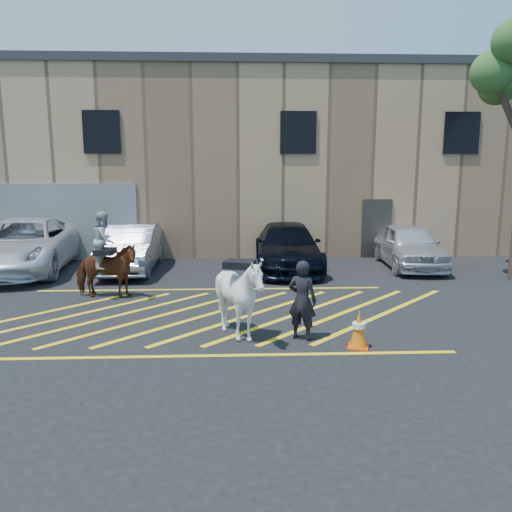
{
  "coord_description": "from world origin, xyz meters",
  "views": [
    {
      "loc": [
        0.69,
        -11.4,
        3.37
      ],
      "look_at": [
        1.19,
        0.2,
        1.3
      ],
      "focal_mm": 35.0,
      "sensor_mm": 36.0,
      "label": 1
    }
  ],
  "objects_px": {
    "car_white_suv": "(409,246)",
    "car_white_pickup": "(23,245)",
    "mounted_bay": "(106,263)",
    "handler": "(302,300)",
    "saddled_white": "(240,297)",
    "car_blue_suv": "(287,247)",
    "traffic_cone": "(359,329)",
    "car_silver_sedan": "(131,248)"
  },
  "relations": [
    {
      "from": "car_white_suv",
      "to": "car_white_pickup",
      "type": "bearing_deg",
      "value": -175.74
    },
    {
      "from": "mounted_bay",
      "to": "handler",
      "type": "bearing_deg",
      "value": -35.87
    },
    {
      "from": "handler",
      "to": "saddled_white",
      "type": "bearing_deg",
      "value": 22.79
    },
    {
      "from": "car_blue_suv",
      "to": "traffic_cone",
      "type": "bearing_deg",
      "value": -84.47
    },
    {
      "from": "car_white_pickup",
      "to": "mounted_bay",
      "type": "distance_m",
      "value": 5.04
    },
    {
      "from": "car_white_pickup",
      "to": "traffic_cone",
      "type": "bearing_deg",
      "value": -44.44
    },
    {
      "from": "car_blue_suv",
      "to": "mounted_bay",
      "type": "bearing_deg",
      "value": -143.31
    },
    {
      "from": "handler",
      "to": "car_white_suv",
      "type": "bearing_deg",
      "value": -95.28
    },
    {
      "from": "car_white_pickup",
      "to": "car_white_suv",
      "type": "bearing_deg",
      "value": -4.75
    },
    {
      "from": "car_white_pickup",
      "to": "car_silver_sedan",
      "type": "height_order",
      "value": "car_white_pickup"
    },
    {
      "from": "car_white_pickup",
      "to": "mounted_bay",
      "type": "height_order",
      "value": "mounted_bay"
    },
    {
      "from": "handler",
      "to": "traffic_cone",
      "type": "xyz_separation_m",
      "value": [
        1.01,
        -0.53,
        -0.43
      ]
    },
    {
      "from": "saddled_white",
      "to": "traffic_cone",
      "type": "distance_m",
      "value": 2.37
    },
    {
      "from": "car_silver_sedan",
      "to": "car_white_suv",
      "type": "distance_m",
      "value": 9.35
    },
    {
      "from": "car_white_pickup",
      "to": "car_blue_suv",
      "type": "distance_m",
      "value": 8.66
    },
    {
      "from": "car_white_pickup",
      "to": "traffic_cone",
      "type": "height_order",
      "value": "car_white_pickup"
    },
    {
      "from": "car_white_suv",
      "to": "handler",
      "type": "height_order",
      "value": "handler"
    },
    {
      "from": "car_silver_sedan",
      "to": "saddled_white",
      "type": "xyz_separation_m",
      "value": [
        3.5,
        -6.84,
        0.11
      ]
    },
    {
      "from": "handler",
      "to": "car_blue_suv",
      "type": "bearing_deg",
      "value": -65.85
    },
    {
      "from": "car_blue_suv",
      "to": "handler",
      "type": "relative_size",
      "value": 3.21
    },
    {
      "from": "car_silver_sedan",
      "to": "car_blue_suv",
      "type": "height_order",
      "value": "car_silver_sedan"
    },
    {
      "from": "car_blue_suv",
      "to": "handler",
      "type": "height_order",
      "value": "handler"
    },
    {
      "from": "saddled_white",
      "to": "traffic_cone",
      "type": "xyz_separation_m",
      "value": [
        2.23,
        -0.63,
        -0.49
      ]
    },
    {
      "from": "handler",
      "to": "mounted_bay",
      "type": "xyz_separation_m",
      "value": [
        -4.66,
        3.37,
        0.12
      ]
    },
    {
      "from": "car_white_suv",
      "to": "saddled_white",
      "type": "xyz_separation_m",
      "value": [
        -5.84,
        -6.99,
        0.12
      ]
    },
    {
      "from": "car_blue_suv",
      "to": "handler",
      "type": "distance_m",
      "value": 7.02
    },
    {
      "from": "car_white_suv",
      "to": "saddled_white",
      "type": "height_order",
      "value": "saddled_white"
    },
    {
      "from": "car_blue_suv",
      "to": "traffic_cone",
      "type": "xyz_separation_m",
      "value": [
        0.57,
        -7.53,
        -0.38
      ]
    },
    {
      "from": "car_silver_sedan",
      "to": "saddled_white",
      "type": "relative_size",
      "value": 2.41
    },
    {
      "from": "car_silver_sedan",
      "to": "car_white_pickup",
      "type": "bearing_deg",
      "value": 179.26
    },
    {
      "from": "mounted_bay",
      "to": "car_white_pickup",
      "type": "bearing_deg",
      "value": 134.89
    },
    {
      "from": "saddled_white",
      "to": "traffic_cone",
      "type": "bearing_deg",
      "value": -15.8
    },
    {
      "from": "car_silver_sedan",
      "to": "handler",
      "type": "height_order",
      "value": "handler"
    },
    {
      "from": "car_blue_suv",
      "to": "traffic_cone",
      "type": "distance_m",
      "value": 7.56
    },
    {
      "from": "handler",
      "to": "saddled_white",
      "type": "distance_m",
      "value": 1.23
    },
    {
      "from": "car_silver_sedan",
      "to": "car_white_suv",
      "type": "xyz_separation_m",
      "value": [
        9.34,
        0.15,
        -0.01
      ]
    },
    {
      "from": "handler",
      "to": "saddled_white",
      "type": "height_order",
      "value": "saddled_white"
    },
    {
      "from": "car_white_pickup",
      "to": "car_white_suv",
      "type": "xyz_separation_m",
      "value": [
        12.84,
        0.16,
        -0.12
      ]
    },
    {
      "from": "saddled_white",
      "to": "car_silver_sedan",
      "type": "bearing_deg",
      "value": 117.1
    },
    {
      "from": "car_silver_sedan",
      "to": "car_white_suv",
      "type": "bearing_deg",
      "value": 0.13
    },
    {
      "from": "traffic_cone",
      "to": "handler",
      "type": "bearing_deg",
      "value": 152.46
    },
    {
      "from": "mounted_bay",
      "to": "traffic_cone",
      "type": "bearing_deg",
      "value": -34.5
    }
  ]
}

